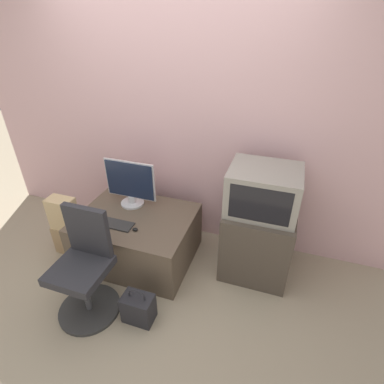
{
  "coord_description": "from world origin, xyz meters",
  "views": [
    {
      "loc": [
        1.04,
        -1.29,
        2.16
      ],
      "look_at": [
        0.3,
        0.92,
        0.75
      ],
      "focal_mm": 28.0,
      "sensor_mm": 36.0,
      "label": 1
    }
  ],
  "objects_px": {
    "main_monitor": "(130,184)",
    "crt_tv": "(263,190)",
    "handbag": "(138,308)",
    "mouse": "(135,229)",
    "book": "(67,265)",
    "keyboard": "(115,224)",
    "cardboard_box_lower": "(70,239)",
    "office_chair": "(85,271)"
  },
  "relations": [
    {
      "from": "crt_tv",
      "to": "book",
      "type": "relative_size",
      "value": 2.47
    },
    {
      "from": "office_chair",
      "to": "handbag",
      "type": "relative_size",
      "value": 2.75
    },
    {
      "from": "main_monitor",
      "to": "book",
      "type": "relative_size",
      "value": 2.19
    },
    {
      "from": "mouse",
      "to": "handbag",
      "type": "distance_m",
      "value": 0.65
    },
    {
      "from": "main_monitor",
      "to": "mouse",
      "type": "distance_m",
      "value": 0.5
    },
    {
      "from": "main_monitor",
      "to": "handbag",
      "type": "relative_size",
      "value": 1.53
    },
    {
      "from": "keyboard",
      "to": "cardboard_box_lower",
      "type": "height_order",
      "value": "keyboard"
    },
    {
      "from": "keyboard",
      "to": "crt_tv",
      "type": "bearing_deg",
      "value": 17.69
    },
    {
      "from": "crt_tv",
      "to": "handbag",
      "type": "bearing_deg",
      "value": -131.62
    },
    {
      "from": "keyboard",
      "to": "crt_tv",
      "type": "height_order",
      "value": "crt_tv"
    },
    {
      "from": "crt_tv",
      "to": "office_chair",
      "type": "bearing_deg",
      "value": -143.73
    },
    {
      "from": "crt_tv",
      "to": "cardboard_box_lower",
      "type": "relative_size",
      "value": 1.92
    },
    {
      "from": "main_monitor",
      "to": "handbag",
      "type": "height_order",
      "value": "main_monitor"
    },
    {
      "from": "mouse",
      "to": "crt_tv",
      "type": "height_order",
      "value": "crt_tv"
    },
    {
      "from": "main_monitor",
      "to": "crt_tv",
      "type": "bearing_deg",
      "value": 1.4
    },
    {
      "from": "mouse",
      "to": "crt_tv",
      "type": "distance_m",
      "value": 1.16
    },
    {
      "from": "mouse",
      "to": "book",
      "type": "distance_m",
      "value": 0.89
    },
    {
      "from": "cardboard_box_lower",
      "to": "handbag",
      "type": "xyz_separation_m",
      "value": [
        1.05,
        -0.51,
        -0.02
      ]
    },
    {
      "from": "main_monitor",
      "to": "book",
      "type": "xyz_separation_m",
      "value": [
        -0.49,
        -0.55,
        -0.71
      ]
    },
    {
      "from": "main_monitor",
      "to": "cardboard_box_lower",
      "type": "xyz_separation_m",
      "value": [
        -0.58,
        -0.34,
        -0.57
      ]
    },
    {
      "from": "handbag",
      "to": "book",
      "type": "relative_size",
      "value": 1.43
    },
    {
      "from": "keyboard",
      "to": "office_chair",
      "type": "height_order",
      "value": "office_chair"
    },
    {
      "from": "keyboard",
      "to": "cardboard_box_lower",
      "type": "relative_size",
      "value": 1.09
    },
    {
      "from": "crt_tv",
      "to": "office_chair",
      "type": "distance_m",
      "value": 1.59
    },
    {
      "from": "keyboard",
      "to": "book",
      "type": "xyz_separation_m",
      "value": [
        -0.51,
        -0.19,
        -0.49
      ]
    },
    {
      "from": "mouse",
      "to": "handbag",
      "type": "relative_size",
      "value": 0.15
    },
    {
      "from": "main_monitor",
      "to": "mouse",
      "type": "relative_size",
      "value": 10.31
    },
    {
      "from": "office_chair",
      "to": "crt_tv",
      "type": "bearing_deg",
      "value": 36.27
    },
    {
      "from": "cardboard_box_lower",
      "to": "main_monitor",
      "type": "bearing_deg",
      "value": 30.56
    },
    {
      "from": "cardboard_box_lower",
      "to": "keyboard",
      "type": "bearing_deg",
      "value": -1.88
    },
    {
      "from": "handbag",
      "to": "cardboard_box_lower",
      "type": "bearing_deg",
      "value": 154.03
    },
    {
      "from": "handbag",
      "to": "mouse",
      "type": "bearing_deg",
      "value": 116.66
    },
    {
      "from": "keyboard",
      "to": "book",
      "type": "height_order",
      "value": "keyboard"
    },
    {
      "from": "main_monitor",
      "to": "keyboard",
      "type": "distance_m",
      "value": 0.43
    },
    {
      "from": "crt_tv",
      "to": "main_monitor",
      "type": "bearing_deg",
      "value": -178.6
    },
    {
      "from": "office_chair",
      "to": "cardboard_box_lower",
      "type": "bearing_deg",
      "value": 139.74
    },
    {
      "from": "crt_tv",
      "to": "mouse",
      "type": "bearing_deg",
      "value": -158.1
    },
    {
      "from": "cardboard_box_lower",
      "to": "crt_tv",
      "type": "bearing_deg",
      "value": 11.53
    },
    {
      "from": "crt_tv",
      "to": "handbag",
      "type": "xyz_separation_m",
      "value": [
        -0.79,
        -0.89,
        -0.75
      ]
    },
    {
      "from": "handbag",
      "to": "office_chair",
      "type": "bearing_deg",
      "value": -178.66
    },
    {
      "from": "main_monitor",
      "to": "handbag",
      "type": "xyz_separation_m",
      "value": [
        0.47,
        -0.86,
        -0.6
      ]
    },
    {
      "from": "main_monitor",
      "to": "keyboard",
      "type": "bearing_deg",
      "value": -87.15
    }
  ]
}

